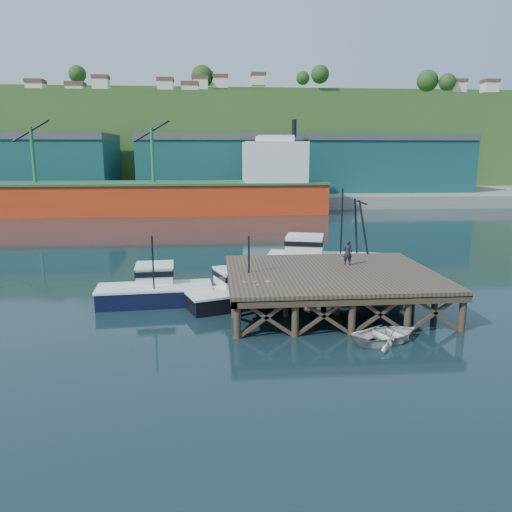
{
  "coord_description": "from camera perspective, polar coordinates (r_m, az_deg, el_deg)",
  "views": [
    {
      "loc": [
        -1.28,
        -27.77,
        8.88
      ],
      "look_at": [
        1.3,
        2.0,
        2.69
      ],
      "focal_mm": 35.0,
      "sensor_mm": 36.0,
      "label": 1
    }
  ],
  "objects": [
    {
      "name": "trawler",
      "position": [
        36.08,
        8.62,
        -0.51
      ],
      "size": [
        10.19,
        5.78,
        6.45
      ],
      "rotation": [
        0.0,
        0.0,
        -0.26
      ],
      "color": "#C9BD82",
      "rests_on": "ground"
    },
    {
      "name": "warehouse_mid",
      "position": [
        92.81,
        -4.23,
        10.2
      ],
      "size": [
        28.0,
        16.0,
        9.0
      ],
      "primitive_type": "cube",
      "color": "#174C4D",
      "rests_on": "far_quay"
    },
    {
      "name": "warehouse_left",
      "position": [
        98.74,
        -25.27,
        9.22
      ],
      "size": [
        32.0,
        16.0,
        9.0
      ],
      "primitive_type": "cube",
      "color": "#174C4D",
      "rests_on": "far_quay"
    },
    {
      "name": "dockworker",
      "position": [
        30.96,
        10.42,
        0.38
      ],
      "size": [
        0.61,
        0.44,
        1.57
      ],
      "primitive_type": "imported",
      "rotation": [
        0.0,
        0.0,
        3.02
      ],
      "color": "black",
      "rests_on": "wharf"
    },
    {
      "name": "dinghy",
      "position": [
        24.94,
        14.7,
        -8.67
      ],
      "size": [
        4.13,
        3.53,
        0.72
      ],
      "primitive_type": "imported",
      "rotation": [
        0.0,
        0.0,
        1.92
      ],
      "color": "silver",
      "rests_on": "ground"
    },
    {
      "name": "ground",
      "position": [
        29.18,
        -2.21,
        -6.02
      ],
      "size": [
        300.0,
        300.0,
        0.0
      ],
      "primitive_type": "plane",
      "color": "black",
      "rests_on": "ground"
    },
    {
      "name": "hillside",
      "position": [
        127.79,
        -4.49,
        12.61
      ],
      "size": [
        220.0,
        50.0,
        22.0
      ],
      "primitive_type": "cube",
      "color": "#2D511E",
      "rests_on": "ground"
    },
    {
      "name": "far_quay",
      "position": [
        98.09,
        -4.22,
        7.06
      ],
      "size": [
        160.0,
        40.0,
        2.0
      ],
      "primitive_type": "cube",
      "color": "gray",
      "rests_on": "ground"
    },
    {
      "name": "warehouse_right",
      "position": [
        97.93,
        13.89,
        9.97
      ],
      "size": [
        30.0,
        16.0,
        9.0
      ],
      "primitive_type": "cube",
      "color": "#174C4D",
      "rests_on": "far_quay"
    },
    {
      "name": "boat_black",
      "position": [
        29.89,
        -1.55,
        -4.02
      ],
      "size": [
        7.34,
        6.09,
        4.26
      ],
      "rotation": [
        0.0,
        0.0,
        0.33
      ],
      "color": "black",
      "rests_on": "ground"
    },
    {
      "name": "boat_navy",
      "position": [
        30.74,
        -11.48,
        -3.68
      ],
      "size": [
        6.93,
        3.89,
        4.24
      ],
      "rotation": [
        0.0,
        0.0,
        0.07
      ],
      "color": "black",
      "rests_on": "ground"
    },
    {
      "name": "cargo_ship",
      "position": [
        76.31,
        -10.43,
        7.32
      ],
      "size": [
        55.5,
        10.0,
        13.75
      ],
      "color": "red",
      "rests_on": "ground"
    },
    {
      "name": "wharf",
      "position": [
        29.24,
        8.61,
        -2.16
      ],
      "size": [
        12.0,
        10.0,
        2.62
      ],
      "color": "brown",
      "rests_on": "ground"
    }
  ]
}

